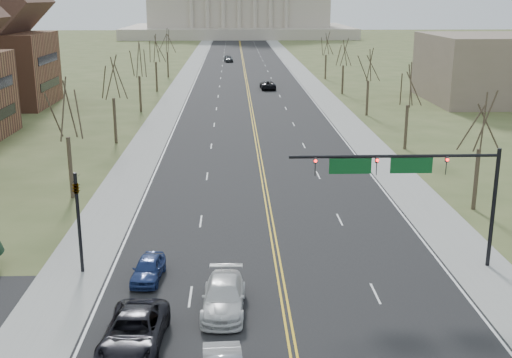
{
  "coord_description": "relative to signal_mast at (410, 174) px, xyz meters",
  "views": [
    {
      "loc": [
        -2.61,
        -21.41,
        15.47
      ],
      "look_at": [
        -1.03,
        22.42,
        3.0
      ],
      "focal_mm": 45.0,
      "sensor_mm": 36.0,
      "label": 1
    }
  ],
  "objects": [
    {
      "name": "signal_left",
      "position": [
        -18.95,
        0.0,
        -2.05
      ],
      "size": [
        0.32,
        0.36,
        6.0
      ],
      "color": "black",
      "rests_on": "ground"
    },
    {
      "name": "tree_l_2",
      "position": [
        -22.95,
        54.5,
        1.18
      ],
      "size": [
        3.96,
        3.96,
        9.0
      ],
      "color": "#34291F",
      "rests_on": "ground"
    },
    {
      "name": "tree_r_2",
      "position": [
        8.05,
        50.5,
        0.79
      ],
      "size": [
        3.74,
        3.74,
        8.5
      ],
      "color": "#34291F",
      "rests_on": "ground"
    },
    {
      "name": "sidewalk_right",
      "position": [
        4.55,
        96.5,
        -5.75
      ],
      "size": [
        4.0,
        380.0,
        0.03
      ],
      "primitive_type": "cube",
      "color": "gray",
      "rests_on": "ground"
    },
    {
      "name": "bldg_right_mass",
      "position": [
        32.55,
        62.5,
        -0.76
      ],
      "size": [
        25.0,
        20.0,
        10.0
      ],
      "primitive_type": "cube",
      "color": "#726251",
      "rests_on": "ground"
    },
    {
      "name": "tree_l_1",
      "position": [
        -22.95,
        34.5,
        1.18
      ],
      "size": [
        3.96,
        3.96,
        9.0
      ],
      "color": "#34291F",
      "rests_on": "ground"
    },
    {
      "name": "car_sb_outer_second",
      "position": [
        -14.95,
        -1.23,
        -5.09
      ],
      "size": [
        1.86,
        4.0,
        1.32
      ],
      "primitive_type": "imported",
      "rotation": [
        0.0,
        0.0,
        -0.08
      ],
      "color": "navy",
      "rests_on": "road"
    },
    {
      "name": "cross_road",
      "position": [
        -7.45,
        -7.5,
        -5.76
      ],
      "size": [
        120.0,
        14.0,
        0.01
      ],
      "primitive_type": "cube",
      "color": "black",
      "rests_on": "ground"
    },
    {
      "name": "center_line",
      "position": [
        -7.45,
        96.5,
        -5.75
      ],
      "size": [
        0.42,
        380.0,
        0.01
      ],
      "primitive_type": "cube",
      "color": "gold",
      "rests_on": "road"
    },
    {
      "name": "road",
      "position": [
        -7.45,
        96.5,
        -5.76
      ],
      "size": [
        20.0,
        380.0,
        0.01
      ],
      "primitive_type": "cube",
      "color": "black",
      "rests_on": "ground"
    },
    {
      "name": "edge_line_left",
      "position": [
        -17.25,
        96.5,
        -5.75
      ],
      "size": [
        0.15,
        380.0,
        0.01
      ],
      "primitive_type": "cube",
      "color": "silver",
      "rests_on": "road"
    },
    {
      "name": "tree_r_0",
      "position": [
        8.05,
        10.5,
        0.79
      ],
      "size": [
        3.74,
        3.74,
        8.5
      ],
      "color": "#34291F",
      "rests_on": "ground"
    },
    {
      "name": "car_sb_outer_lead",
      "position": [
        -14.67,
        -8.61,
        -4.95
      ],
      "size": [
        2.93,
        5.89,
        1.6
      ],
      "primitive_type": "imported",
      "rotation": [
        0.0,
        0.0,
        -0.05
      ],
      "color": "black",
      "rests_on": "road"
    },
    {
      "name": "tree_r_1",
      "position": [
        8.05,
        30.5,
        0.79
      ],
      "size": [
        3.74,
        3.74,
        8.5
      ],
      "color": "#34291F",
      "rests_on": "ground"
    },
    {
      "name": "signal_mast",
      "position": [
        0.0,
        0.0,
        0.0
      ],
      "size": [
        12.12,
        0.44,
        7.2
      ],
      "color": "black",
      "rests_on": "ground"
    },
    {
      "name": "car_far_nb",
      "position": [
        -3.99,
        76.67,
        -5.0
      ],
      "size": [
        2.75,
        5.49,
        1.49
      ],
      "primitive_type": "imported",
      "rotation": [
        0.0,
        0.0,
        3.19
      ],
      "color": "black",
      "rests_on": "road"
    },
    {
      "name": "capitol",
      "position": [
        -7.45,
        236.41,
        8.44
      ],
      "size": [
        90.0,
        60.0,
        50.0
      ],
      "color": "#AFA492",
      "rests_on": "ground"
    },
    {
      "name": "sidewalk_left",
      "position": [
        -19.45,
        96.5,
        -5.75
      ],
      "size": [
        4.0,
        380.0,
        0.03
      ],
      "primitive_type": "cube",
      "color": "gray",
      "rests_on": "ground"
    },
    {
      "name": "tree_l_4",
      "position": [
        -22.95,
        94.5,
        1.18
      ],
      "size": [
        3.96,
        3.96,
        9.0
      ],
      "color": "#34291F",
      "rests_on": "ground"
    },
    {
      "name": "tree_l_3",
      "position": [
        -22.95,
        74.5,
        1.18
      ],
      "size": [
        3.96,
        3.96,
        9.0
      ],
      "color": "#34291F",
      "rests_on": "ground"
    },
    {
      "name": "car_sb_inner_second",
      "position": [
        -10.63,
        -5.13,
        -4.99
      ],
      "size": [
        2.36,
        5.35,
        1.53
      ],
      "primitive_type": "imported",
      "rotation": [
        0.0,
        0.0,
        -0.04
      ],
      "color": "silver",
      "rests_on": "road"
    },
    {
      "name": "tree_l_0",
      "position": [
        -22.95,
        14.5,
        1.18
      ],
      "size": [
        3.96,
        3.96,
        9.0
      ],
      "color": "#34291F",
      "rests_on": "ground"
    },
    {
      "name": "tree_r_3",
      "position": [
        8.05,
        70.5,
        0.79
      ],
      "size": [
        3.74,
        3.74,
        8.5
      ],
      "color": "#34291F",
      "rests_on": "ground"
    },
    {
      "name": "edge_line_right",
      "position": [
        2.35,
        96.5,
        -5.75
      ],
      "size": [
        0.15,
        380.0,
        0.01
      ],
      "primitive_type": "cube",
      "color": "silver",
      "rests_on": "road"
    },
    {
      "name": "car_far_sb",
      "position": [
        -11.09,
        125.74,
        -4.93
      ],
      "size": [
        2.56,
        5.04,
        1.65
      ],
      "primitive_type": "imported",
      "rotation": [
        0.0,
        0.0,
        0.13
      ],
      "color": "#45484C",
      "rests_on": "road"
    },
    {
      "name": "tree_r_4",
      "position": [
        8.05,
        90.5,
        0.79
      ],
      "size": [
        3.74,
        3.74,
        8.5
      ],
      "color": "#34291F",
      "rests_on": "ground"
    }
  ]
}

